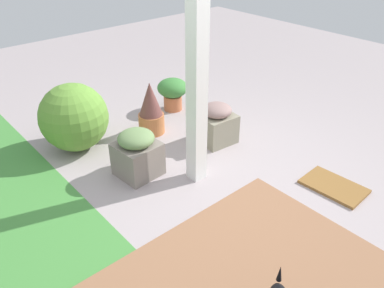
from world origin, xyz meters
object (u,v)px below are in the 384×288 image
at_px(stone_planter_mid, 137,153).
at_px(terracotta_pot_spiky, 151,109).
at_px(terracotta_pot_broad, 173,91).
at_px(stone_planter_nearest, 216,123).
at_px(round_shrub, 74,117).
at_px(porch_pillar, 197,69).
at_px(doormat, 334,186).

bearing_deg(stone_planter_mid, terracotta_pot_spiky, -44.86).
xyz_separation_m(stone_planter_mid, terracotta_pot_broad, (0.96, -1.23, 0.02)).
bearing_deg(terracotta_pot_spiky, stone_planter_nearest, -146.87).
bearing_deg(stone_planter_mid, stone_planter_nearest, -92.35).
bearing_deg(terracotta_pot_spiky, round_shrub, 72.35).
bearing_deg(terracotta_pot_broad, round_shrub, 92.44).
xyz_separation_m(porch_pillar, terracotta_pot_broad, (1.40, -0.81, -0.89)).
xyz_separation_m(porch_pillar, stone_planter_nearest, (0.39, -0.66, -0.92)).
bearing_deg(round_shrub, porch_pillar, -154.61).
height_order(porch_pillar, stone_planter_mid, porch_pillar).
relative_size(stone_planter_nearest, stone_planter_mid, 0.95).
relative_size(stone_planter_nearest, terracotta_pot_spiky, 0.74).
distance_m(porch_pillar, round_shrub, 1.67).
height_order(porch_pillar, round_shrub, porch_pillar).
relative_size(porch_pillar, stone_planter_nearest, 4.80).
xyz_separation_m(stone_planter_nearest, round_shrub, (0.95, 1.29, 0.15)).
height_order(stone_planter_nearest, doormat, stone_planter_nearest).
relative_size(round_shrub, terracotta_pot_broad, 1.75).
xyz_separation_m(stone_planter_mid, doormat, (-1.47, -1.31, -0.23)).
bearing_deg(terracotta_pot_spiky, terracotta_pot_broad, -60.98).
relative_size(terracotta_pot_spiky, doormat, 1.10).
height_order(porch_pillar, terracotta_pot_broad, porch_pillar).
bearing_deg(terracotta_pot_broad, terracotta_pot_spiky, 119.02).
height_order(stone_planter_nearest, stone_planter_mid, stone_planter_mid).
distance_m(terracotta_pot_spiky, doormat, 2.23).
bearing_deg(terracotta_pot_broad, porch_pillar, 149.78).
bearing_deg(terracotta_pot_spiky, doormat, -161.95).
bearing_deg(doormat, stone_planter_nearest, 9.68).
distance_m(porch_pillar, terracotta_pot_spiky, 1.38).
distance_m(stone_planter_mid, doormat, 1.98).
relative_size(stone_planter_nearest, round_shrub, 0.63).
relative_size(round_shrub, doormat, 1.29).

